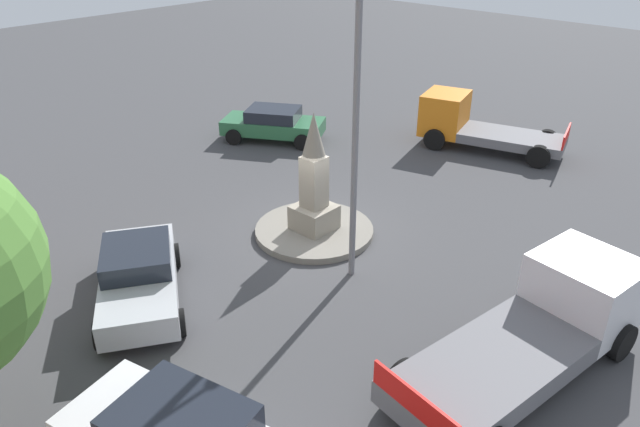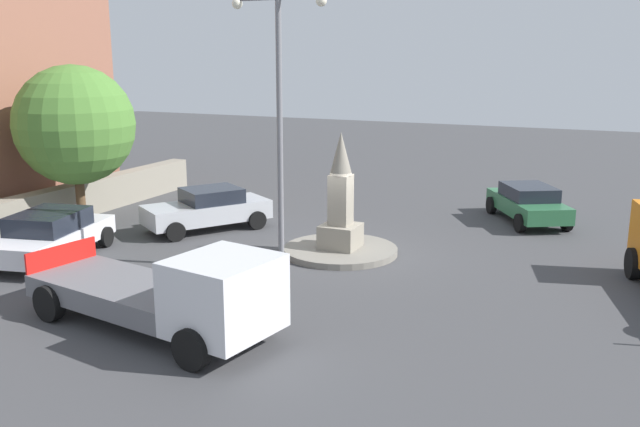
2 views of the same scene
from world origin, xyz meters
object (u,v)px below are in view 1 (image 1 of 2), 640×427
car_green_far_side (273,123)px  truck_white_parked_right (543,326)px  streetlamp (356,102)px  car_silver_near_island (139,275)px  truck_orange_waiting (470,124)px  monument (314,185)px

car_green_far_side → truck_white_parked_right: size_ratio=0.68×
streetlamp → car_green_far_side: (5.45, 8.69, -3.92)m
car_silver_near_island → car_green_far_side: (9.84, 5.72, -0.03)m
streetlamp → car_green_far_side: streetlamp is taller
car_silver_near_island → car_green_far_side: bearing=30.1°
car_silver_near_island → truck_orange_waiting: (14.59, -0.53, 0.21)m
monument → truck_orange_waiting: monument is taller
truck_white_parked_right → car_green_far_side: bearing=68.6°
monument → car_silver_near_island: bearing=171.3°
truck_orange_waiting → monument: bearing=-178.3°
streetlamp → car_green_far_side: bearing=57.9°
streetlamp → car_green_far_side: size_ratio=1.77×
streetlamp → truck_white_parked_right: size_ratio=1.20×
streetlamp → truck_orange_waiting: streetlamp is taller
monument → streetlamp: 3.84m
monument → truck_orange_waiting: bearing=1.7°
monument → car_silver_near_island: size_ratio=0.79×
monument → truck_white_parked_right: size_ratio=0.55×
truck_white_parked_right → streetlamp: bearing=90.7°
truck_orange_waiting → streetlamp: bearing=-166.6°
car_silver_near_island → monument: bearing=-8.7°
streetlamp → car_silver_near_island: (-4.39, 2.97, -3.88)m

